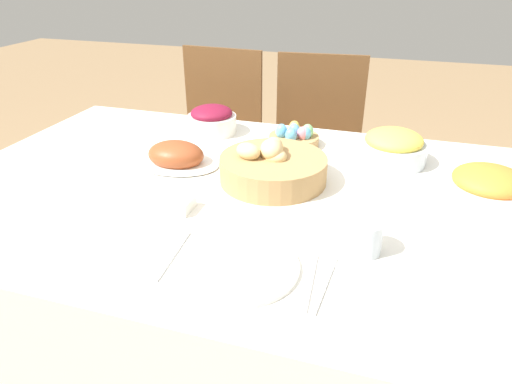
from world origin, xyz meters
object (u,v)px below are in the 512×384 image
(beet_salad_bowl, at_px, (212,120))
(drinking_cup, at_px, (364,236))
(egg_basket, at_px, (294,137))
(knife, at_px, (310,281))
(spoon, at_px, (325,284))
(bread_basket, at_px, (273,167))
(ham_platter, at_px, (176,156))
(dinner_plate, at_px, (239,267))
(butter_dish, at_px, (171,203))
(fork, at_px, (173,255))
(carrot_bowl, at_px, (488,189))
(chair_far_left, at_px, (214,140))
(pineapple_bowl, at_px, (393,147))
(chair_far_center, at_px, (315,152))

(beet_salad_bowl, distance_m, drinking_cup, 0.87)
(egg_basket, height_order, knife, egg_basket)
(knife, bearing_deg, spoon, -3.89)
(bread_basket, xyz_separation_m, ham_platter, (-0.32, 0.02, -0.02))
(dinner_plate, height_order, butter_dish, butter_dish)
(ham_platter, distance_m, knife, 0.69)
(egg_basket, relative_size, fork, 0.91)
(egg_basket, relative_size, carrot_bowl, 0.79)
(beet_salad_bowl, height_order, knife, beet_salad_bowl)
(chair_far_left, bearing_deg, dinner_plate, -62.08)
(bread_basket, xyz_separation_m, beet_salad_bowl, (-0.33, 0.33, 0.00))
(knife, xyz_separation_m, drinking_cup, (0.09, 0.15, 0.04))
(carrot_bowl, bearing_deg, pineapple_bowl, 138.05)
(pineapple_bowl, distance_m, drinking_cup, 0.54)
(pineapple_bowl, bearing_deg, beet_salad_bowl, 172.76)
(dinner_plate, bearing_deg, drinking_cup, 30.66)
(beet_salad_bowl, xyz_separation_m, butter_dish, (0.12, -0.57, -0.03))
(egg_basket, height_order, butter_dish, egg_basket)
(chair_far_center, height_order, knife, chair_far_center)
(bread_basket, relative_size, egg_basket, 1.80)
(chair_far_left, distance_m, butter_dish, 1.16)
(beet_salad_bowl, distance_m, pineapple_bowl, 0.66)
(spoon, bearing_deg, carrot_bowl, 56.47)
(chair_far_center, relative_size, pineapple_bowl, 4.49)
(chair_far_left, distance_m, drinking_cup, 1.43)
(dinner_plate, relative_size, fork, 1.36)
(spoon, bearing_deg, beet_salad_bowl, 129.96)
(ham_platter, relative_size, dinner_plate, 1.08)
(carrot_bowl, distance_m, fork, 0.83)
(chair_far_center, xyz_separation_m, ham_platter, (-0.31, -0.82, 0.27))
(ham_platter, bearing_deg, pineapple_bowl, 18.98)
(dinner_plate, xyz_separation_m, knife, (0.15, 0.00, -0.00))
(knife, bearing_deg, dinner_plate, 176.11)
(chair_far_left, height_order, bread_basket, chair_far_left)
(chair_far_left, relative_size, fork, 5.02)
(knife, height_order, spoon, same)
(ham_platter, bearing_deg, spoon, -39.48)
(knife, distance_m, butter_dish, 0.45)
(chair_far_center, xyz_separation_m, dinner_plate, (0.06, -1.28, 0.25))
(chair_far_left, distance_m, egg_basket, 0.81)
(dinner_plate, distance_m, butter_dish, 0.32)
(fork, relative_size, spoon, 1.00)
(ham_platter, height_order, knife, ham_platter)
(knife, bearing_deg, drinking_cup, 54.23)
(bread_basket, bearing_deg, dinner_plate, -83.99)
(beet_salad_bowl, xyz_separation_m, dinner_plate, (0.37, -0.76, -0.04))
(drinking_cup, bearing_deg, carrot_bowl, 47.12)
(egg_basket, bearing_deg, drinking_cup, -63.13)
(fork, bearing_deg, spoon, -3.89)
(ham_platter, distance_m, drinking_cup, 0.69)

